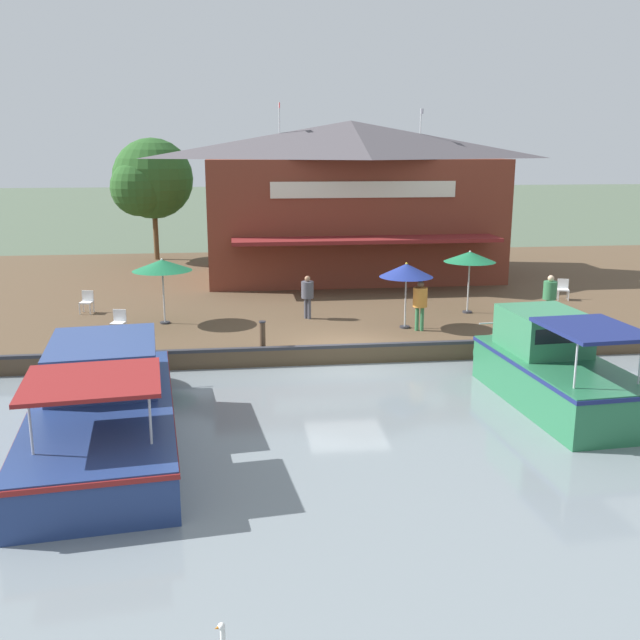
{
  "coord_description": "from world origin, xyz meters",
  "views": [
    {
      "loc": [
        21.3,
        -3.44,
        6.72
      ],
      "look_at": [
        -1.0,
        -0.73,
        1.3
      ],
      "focal_mm": 40.0,
      "sensor_mm": 36.0,
      "label": 1
    }
  ],
  "objects_px": {
    "waterfront_restaurant": "(350,198)",
    "cafe_chair_back_row_seat": "(119,321)",
    "patio_umbrella_far_corner": "(162,265)",
    "cafe_chair_far_corner_seat": "(563,288)",
    "mooring_post": "(263,334)",
    "cafe_chair_mid_patio": "(87,301)",
    "patio_umbrella_by_entrance": "(470,257)",
    "person_at_quay_edge": "(550,293)",
    "person_mid_patio": "(307,292)",
    "motorboat_outer_channel": "(105,401)",
    "motorboat_second_along": "(546,366)",
    "patio_umbrella_mid_patio_left": "(406,270)",
    "tree_downstream_bank": "(311,188)",
    "person_near_entrance": "(420,299)",
    "tree_upstream_bank": "(149,181)"
  },
  "relations": [
    {
      "from": "patio_umbrella_by_entrance",
      "to": "person_at_quay_edge",
      "type": "bearing_deg",
      "value": 54.55
    },
    {
      "from": "cafe_chair_mid_patio",
      "to": "person_near_entrance",
      "type": "xyz_separation_m",
      "value": [
        4.18,
        11.89,
        0.62
      ]
    },
    {
      "from": "cafe_chair_mid_patio",
      "to": "person_mid_patio",
      "type": "height_order",
      "value": "person_mid_patio"
    },
    {
      "from": "patio_umbrella_by_entrance",
      "to": "motorboat_outer_channel",
      "type": "relative_size",
      "value": 0.25
    },
    {
      "from": "mooring_post",
      "to": "cafe_chair_mid_patio",
      "type": "bearing_deg",
      "value": -131.78
    },
    {
      "from": "patio_umbrella_mid_patio_left",
      "to": "mooring_post",
      "type": "xyz_separation_m",
      "value": [
        2.02,
        -5.06,
        -1.59
      ]
    },
    {
      "from": "cafe_chair_far_corner_seat",
      "to": "motorboat_second_along",
      "type": "bearing_deg",
      "value": -27.53
    },
    {
      "from": "patio_umbrella_mid_patio_left",
      "to": "person_at_quay_edge",
      "type": "xyz_separation_m",
      "value": [
        -0.28,
        5.38,
        -0.96
      ]
    },
    {
      "from": "patio_umbrella_mid_patio_left",
      "to": "tree_upstream_bank",
      "type": "xyz_separation_m",
      "value": [
        -17.0,
        -10.38,
        2.34
      ]
    },
    {
      "from": "tree_downstream_bank",
      "to": "motorboat_second_along",
      "type": "bearing_deg",
      "value": 10.94
    },
    {
      "from": "patio_umbrella_far_corner",
      "to": "mooring_post",
      "type": "height_order",
      "value": "patio_umbrella_far_corner"
    },
    {
      "from": "cafe_chair_far_corner_seat",
      "to": "motorboat_second_along",
      "type": "xyz_separation_m",
      "value": [
        9.93,
        -5.18,
        -0.12
      ]
    },
    {
      "from": "patio_umbrella_by_entrance",
      "to": "patio_umbrella_far_corner",
      "type": "distance_m",
      "value": 11.34
    },
    {
      "from": "patio_umbrella_mid_patio_left",
      "to": "tree_upstream_bank",
      "type": "distance_m",
      "value": 20.05
    },
    {
      "from": "patio_umbrella_far_corner",
      "to": "tree_downstream_bank",
      "type": "distance_m",
      "value": 15.32
    },
    {
      "from": "person_mid_patio",
      "to": "tree_downstream_bank",
      "type": "xyz_separation_m",
      "value": [
        -13.5,
        1.59,
        3.04
      ]
    },
    {
      "from": "patio_umbrella_far_corner",
      "to": "motorboat_outer_channel",
      "type": "bearing_deg",
      "value": -4.11
    },
    {
      "from": "person_at_quay_edge",
      "to": "tree_upstream_bank",
      "type": "relative_size",
      "value": 0.25
    },
    {
      "from": "motorboat_second_along",
      "to": "motorboat_outer_channel",
      "type": "relative_size",
      "value": 0.71
    },
    {
      "from": "motorboat_outer_channel",
      "to": "tree_downstream_bank",
      "type": "bearing_deg",
      "value": 161.73
    },
    {
      "from": "cafe_chair_mid_patio",
      "to": "person_at_quay_edge",
      "type": "height_order",
      "value": "person_at_quay_edge"
    },
    {
      "from": "patio_umbrella_far_corner",
      "to": "cafe_chair_far_corner_seat",
      "type": "relative_size",
      "value": 2.77
    },
    {
      "from": "patio_umbrella_far_corner",
      "to": "motorboat_second_along",
      "type": "xyz_separation_m",
      "value": [
        7.7,
        10.88,
        -1.76
      ]
    },
    {
      "from": "person_near_entrance",
      "to": "motorboat_outer_channel",
      "type": "xyz_separation_m",
      "value": [
        6.63,
        -9.44,
        -0.85
      ]
    },
    {
      "from": "cafe_chair_back_row_seat",
      "to": "person_at_quay_edge",
      "type": "distance_m",
      "value": 15.18
    },
    {
      "from": "patio_umbrella_mid_patio_left",
      "to": "mooring_post",
      "type": "height_order",
      "value": "patio_umbrella_mid_patio_left"
    },
    {
      "from": "patio_umbrella_by_entrance",
      "to": "tree_downstream_bank",
      "type": "bearing_deg",
      "value": -160.96
    },
    {
      "from": "motorboat_outer_channel",
      "to": "patio_umbrella_mid_patio_left",
      "type": "bearing_deg",
      "value": 128.08
    },
    {
      "from": "waterfront_restaurant",
      "to": "cafe_chair_back_row_seat",
      "type": "distance_m",
      "value": 14.74
    },
    {
      "from": "cafe_chair_mid_patio",
      "to": "tree_downstream_bank",
      "type": "xyz_separation_m",
      "value": [
        -11.56,
        9.84,
        3.56
      ]
    },
    {
      "from": "cafe_chair_back_row_seat",
      "to": "mooring_post",
      "type": "xyz_separation_m",
      "value": [
        2.24,
        4.73,
        -0.03
      ]
    },
    {
      "from": "patio_umbrella_far_corner",
      "to": "tree_downstream_bank",
      "type": "xyz_separation_m",
      "value": [
        -13.61,
        6.76,
        1.92
      ]
    },
    {
      "from": "cafe_chair_mid_patio",
      "to": "person_mid_patio",
      "type": "relative_size",
      "value": 0.53
    },
    {
      "from": "waterfront_restaurant",
      "to": "cafe_chair_mid_patio",
      "type": "xyz_separation_m",
      "value": [
        7.19,
        -11.3,
        -3.29
      ]
    },
    {
      "from": "patio_umbrella_far_corner",
      "to": "cafe_chair_mid_patio",
      "type": "distance_m",
      "value": 4.05
    },
    {
      "from": "cafe_chair_mid_patio",
      "to": "waterfront_restaurant",
      "type": "bearing_deg",
      "value": 122.45
    },
    {
      "from": "person_mid_patio",
      "to": "tree_upstream_bank",
      "type": "xyz_separation_m",
      "value": [
        -15.21,
        -7.14,
        3.38
      ]
    },
    {
      "from": "cafe_chair_mid_patio",
      "to": "tree_upstream_bank",
      "type": "xyz_separation_m",
      "value": [
        -13.27,
        1.11,
        3.9
      ]
    },
    {
      "from": "patio_umbrella_mid_patio_left",
      "to": "tree_downstream_bank",
      "type": "xyz_separation_m",
      "value": [
        -15.29,
        -1.65,
        2.0
      ]
    },
    {
      "from": "patio_umbrella_far_corner",
      "to": "patio_umbrella_mid_patio_left",
      "type": "relative_size",
      "value": 1.02
    },
    {
      "from": "cafe_chair_far_corner_seat",
      "to": "tree_downstream_bank",
      "type": "distance_m",
      "value": 15.12
    },
    {
      "from": "cafe_chair_far_corner_seat",
      "to": "person_near_entrance",
      "type": "height_order",
      "value": "person_near_entrance"
    },
    {
      "from": "waterfront_restaurant",
      "to": "person_mid_patio",
      "type": "relative_size",
      "value": 8.91
    },
    {
      "from": "patio_umbrella_by_entrance",
      "to": "tree_downstream_bank",
      "type": "distance_m",
      "value": 14.16
    },
    {
      "from": "motorboat_second_along",
      "to": "motorboat_outer_channel",
      "type": "distance_m",
      "value": 11.56
    },
    {
      "from": "person_mid_patio",
      "to": "mooring_post",
      "type": "bearing_deg",
      "value": -25.5
    },
    {
      "from": "mooring_post",
      "to": "patio_umbrella_by_entrance",
      "type": "bearing_deg",
      "value": 116.82
    },
    {
      "from": "person_at_quay_edge",
      "to": "motorboat_second_along",
      "type": "distance_m",
      "value": 6.98
    },
    {
      "from": "patio_umbrella_mid_patio_left",
      "to": "patio_umbrella_by_entrance",
      "type": "bearing_deg",
      "value": 124.58
    },
    {
      "from": "patio_umbrella_far_corner",
      "to": "cafe_chair_back_row_seat",
      "type": "xyz_separation_m",
      "value": [
        1.45,
        -1.38,
        -1.63
      ]
    }
  ]
}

